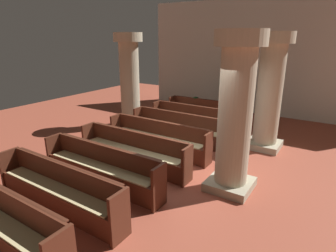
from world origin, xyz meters
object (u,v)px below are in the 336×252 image
pew_row_6 (58,188)px  pillar_aisle_rear (235,112)px  pillar_aisle_side (270,90)px  pillar_far_side (130,78)px  pew_row_0 (208,112)px  pew_row_4 (133,149)px  kneeler_box_navy (228,156)px  pew_row_5 (101,166)px  hymn_book (196,98)px  pew_row_1 (194,118)px  lectern (237,108)px  pew_row_2 (178,127)px  pew_row_3 (158,137)px

pew_row_6 → pillar_aisle_rear: pillar_aisle_rear is taller
pillar_aisle_side → pillar_far_side: same height
pew_row_0 → pew_row_4: (0.00, -4.24, 0.00)m
pew_row_6 → kneeler_box_navy: pew_row_6 is taller
pew_row_0 → pew_row_5: same height
pew_row_0 → pew_row_4: same height
pew_row_4 → kneeler_box_navy: pew_row_4 is taller
hymn_book → pew_row_5: bearing=-83.7°
pew_row_5 → pew_row_6: bearing=-90.0°
pew_row_5 → pillar_aisle_side: pillar_aisle_side is taller
pew_row_1 → pillar_aisle_rear: size_ratio=0.96×
pew_row_1 → lectern: size_ratio=2.83×
pew_row_1 → lectern: 2.30m
hymn_book → kneeler_box_navy: bearing=-49.1°
pew_row_2 → pew_row_5: 3.18m
pillar_far_side → pew_row_5: bearing=-58.3°
pillar_far_side → pew_row_0: bearing=34.1°
pew_row_1 → pew_row_4: same height
kneeler_box_navy → pew_row_6: bearing=-115.4°
pew_row_1 → pillar_far_side: 2.65m
pew_row_0 → pew_row_6: size_ratio=1.00×
pillar_far_side → pillar_aisle_rear: bearing=-26.9°
pew_row_1 → pew_row_3: size_ratio=1.00×
pew_row_3 → pew_row_5: bearing=-90.0°
hymn_book → pew_row_3: bearing=-79.9°
pillar_far_side → kneeler_box_navy: bearing=-13.9°
pew_row_2 → pew_row_5: bearing=-90.0°
lectern → pew_row_2: bearing=-101.9°
pew_row_4 → pillar_far_side: size_ratio=0.96×
pew_row_4 → pew_row_5: size_ratio=1.00×
pew_row_1 → pew_row_5: (0.00, -4.24, 0.00)m
pew_row_0 → hymn_book: bearing=162.3°
pew_row_0 → pew_row_3: (0.00, -3.18, 0.00)m
pew_row_1 → pew_row_6: size_ratio=1.00×
pillar_aisle_side → pew_row_5: bearing=-120.1°
pew_row_1 → pew_row_3: same height
pillar_aisle_side → pillar_aisle_rear: (-0.00, -2.70, 0.00)m
pillar_aisle_side → pillar_aisle_rear: 2.70m
pillar_aisle_rear → kneeler_box_navy: (-0.56, 1.35, -1.56)m
pew_row_0 → pew_row_4: bearing=-90.0°
pew_row_0 → pew_row_1: (0.00, -1.06, 0.00)m
pew_row_4 → pillar_aisle_rear: 2.67m
pew_row_6 → kneeler_box_navy: 4.20m
pew_row_1 → hymn_book: hymn_book is taller
lectern → pew_row_4: bearing=-97.3°
pew_row_3 → hymn_book: bearing=100.1°
pew_row_1 → lectern: bearing=72.6°
pew_row_4 → hymn_book: bearing=97.7°
pew_row_2 → hymn_book: hymn_book is taller
pew_row_0 → pillar_aisle_side: 2.92m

